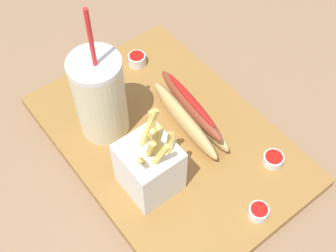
# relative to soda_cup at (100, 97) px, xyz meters

# --- Properties ---
(ground_plane) EXTENTS (2.40, 2.40, 0.02)m
(ground_plane) POSITION_rel_soda_cup_xyz_m (0.08, 0.07, -0.11)
(ground_plane) COLOR #8C6B4C
(food_tray) EXTENTS (0.46, 0.32, 0.02)m
(food_tray) POSITION_rel_soda_cup_xyz_m (0.08, 0.07, -0.09)
(food_tray) COLOR olive
(food_tray) RESTS_ON ground_plane
(soda_cup) EXTENTS (0.08, 0.08, 0.26)m
(soda_cup) POSITION_rel_soda_cup_xyz_m (0.00, 0.00, 0.00)
(soda_cup) COLOR beige
(soda_cup) RESTS_ON food_tray
(fries_basket) EXTENTS (0.08, 0.08, 0.17)m
(fries_basket) POSITION_rel_soda_cup_xyz_m (0.14, -0.01, -0.03)
(fries_basket) COLOR white
(fries_basket) RESTS_ON food_tray
(hot_dog_1) EXTENTS (0.19, 0.07, 0.07)m
(hot_dog_1) POSITION_rel_soda_cup_xyz_m (0.08, 0.12, -0.05)
(hot_dog_1) COLOR tan
(hot_dog_1) RESTS_ON food_tray
(ketchup_cup_1) EXTENTS (0.03, 0.03, 0.02)m
(ketchup_cup_1) POSITION_rel_soda_cup_xyz_m (0.28, 0.09, -0.07)
(ketchup_cup_1) COLOR white
(ketchup_cup_1) RESTS_ON food_tray
(ketchup_cup_2) EXTENTS (0.03, 0.03, 0.02)m
(ketchup_cup_2) POSITION_rel_soda_cup_xyz_m (-0.09, 0.13, -0.07)
(ketchup_cup_2) COLOR white
(ketchup_cup_2) RESTS_ON food_tray
(ketchup_cup_3) EXTENTS (0.03, 0.03, 0.02)m
(ketchup_cup_3) POSITION_rel_soda_cup_xyz_m (0.23, 0.17, -0.07)
(ketchup_cup_3) COLOR white
(ketchup_cup_3) RESTS_ON food_tray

